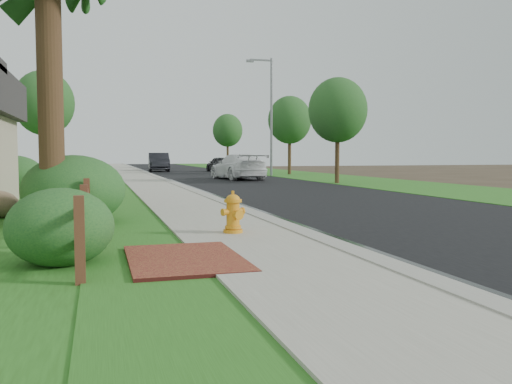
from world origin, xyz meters
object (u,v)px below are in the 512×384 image
object	(u,v)px
ranch_fence	(89,191)
dark_car_mid	(220,164)
fire_hydrant	(233,213)
white_suv	(238,167)
streetlight	(269,110)

from	to	relation	value
ranch_fence	dark_car_mid	xyz separation A→B (m)	(10.80, 32.77, 0.08)
fire_hydrant	white_suv	size ratio (longest dim) A/B	0.15
streetlight	fire_hydrant	bearing A→B (deg)	-109.07
streetlight	dark_car_mid	bearing A→B (deg)	97.24
ranch_fence	streetlight	xyz separation A→B (m)	(12.14, 22.23, 4.17)
fire_hydrant	dark_car_mid	world-z (taller)	dark_car_mid
fire_hydrant	white_suv	xyz separation A→B (m)	(5.95, 22.76, 0.34)
ranch_fence	dark_car_mid	world-z (taller)	dark_car_mid
white_suv	dark_car_mid	xyz separation A→B (m)	(2.18, 15.19, -0.11)
fire_hydrant	white_suv	distance (m)	23.53
streetlight	ranch_fence	bearing A→B (deg)	-118.64
ranch_fence	dark_car_mid	bearing A→B (deg)	71.76
ranch_fence	fire_hydrant	xyz separation A→B (m)	(2.67, -5.18, -0.15)
dark_car_mid	streetlight	distance (m)	11.39
white_suv	dark_car_mid	distance (m)	15.35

